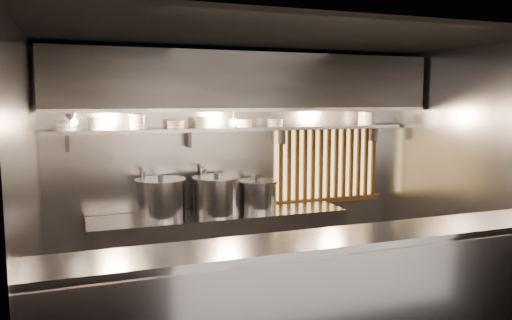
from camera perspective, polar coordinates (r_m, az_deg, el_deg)
ceiling at (r=4.84m, az=2.94°, el=13.66°), size 4.50×4.50×0.00m
wall_back at (r=6.27m, az=-2.51°, el=-0.71°), size 4.50×0.00×4.50m
wall_left at (r=4.52m, az=-24.54°, el=-4.31°), size 0.00×3.00×3.00m
wall_right at (r=6.11m, az=22.67°, el=-1.44°), size 0.00×3.00×3.00m
serving_counter at (r=4.28m, az=7.99°, el=-16.04°), size 4.50×0.56×1.13m
cooking_bench at (r=6.04m, az=-4.14°, el=-10.25°), size 3.00×0.70×0.90m
bowl_shelf at (r=6.06m, az=-2.02°, el=3.58°), size 4.40×0.34×0.04m
exhaust_hood at (r=5.84m, az=-1.36°, el=8.81°), size 4.40×0.81×0.65m
wood_screen at (r=6.74m, az=8.21°, el=-0.42°), size 1.56×0.09×1.04m
faucet_left at (r=5.91m, az=-12.80°, el=-2.26°), size 0.04×0.30×0.50m
faucet_right at (r=6.04m, az=-6.20°, el=-1.94°), size 0.04×0.30×0.50m
heat_lamp at (r=5.28m, az=-20.39°, el=4.71°), size 0.25×0.35×0.20m
pendant_bulb at (r=5.91m, az=-2.58°, el=4.29°), size 0.09×0.09×0.19m
stock_pot_left at (r=5.78m, az=-10.81°, el=-4.28°), size 0.73×0.73×0.48m
stock_pot_mid at (r=6.07m, az=0.18°, el=-4.00°), size 0.50×0.50×0.40m
stock_pot_right at (r=5.85m, az=-4.56°, el=-4.04°), size 0.61×0.61×0.48m
bowl_stack_0 at (r=5.75m, az=-20.96°, el=3.63°), size 0.23×0.23×0.09m
bowl_stack_1 at (r=5.76m, az=-17.53°, el=3.95°), size 0.21×0.21×0.13m
bowl_stack_2 at (r=5.79m, az=-13.35°, el=4.29°), size 0.20×0.20×0.17m
bowl_stack_3 at (r=5.86m, az=-9.17°, el=4.05°), size 0.21×0.21×0.09m
bowl_stack_4 at (r=5.93m, az=-6.13°, el=4.31°), size 0.23×0.23×0.13m
bowl_stack_5 at (r=6.08m, az=-1.32°, el=4.23°), size 0.20×0.20×0.09m
bowl_stack_6 at (r=6.22m, az=2.21°, el=4.29°), size 0.20×0.20×0.09m
bowl_stack_7 at (r=6.83m, az=12.54°, el=4.68°), size 0.24×0.24×0.17m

